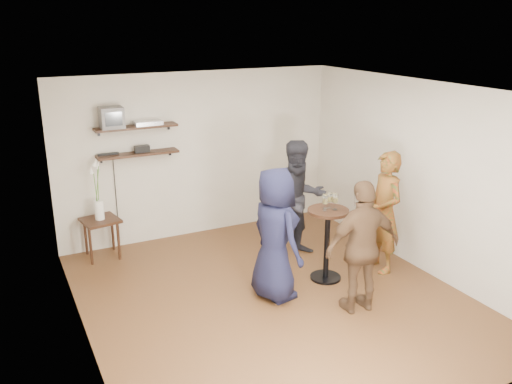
% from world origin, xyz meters
% --- Properties ---
extents(room, '(4.58, 5.08, 2.68)m').
position_xyz_m(room, '(0.00, 0.00, 1.30)').
color(room, '#4F3219').
rests_on(room, ground).
extents(shelf_upper, '(1.20, 0.25, 0.04)m').
position_xyz_m(shelf_upper, '(-1.00, 2.38, 1.85)').
color(shelf_upper, black).
rests_on(shelf_upper, room).
extents(shelf_lower, '(1.20, 0.25, 0.04)m').
position_xyz_m(shelf_lower, '(-1.00, 2.38, 1.45)').
color(shelf_lower, black).
rests_on(shelf_lower, room).
extents(crt_monitor, '(0.32, 0.30, 0.30)m').
position_xyz_m(crt_monitor, '(-1.34, 2.38, 2.02)').
color(crt_monitor, '#59595B').
rests_on(crt_monitor, shelf_upper).
extents(dvd_deck, '(0.40, 0.24, 0.06)m').
position_xyz_m(dvd_deck, '(-0.82, 2.38, 1.90)').
color(dvd_deck, silver).
rests_on(dvd_deck, shelf_upper).
extents(radio, '(0.22, 0.10, 0.10)m').
position_xyz_m(radio, '(-0.94, 2.38, 1.52)').
color(radio, black).
rests_on(radio, shelf_lower).
extents(power_strip, '(0.30, 0.05, 0.03)m').
position_xyz_m(power_strip, '(-1.42, 2.42, 1.48)').
color(power_strip, black).
rests_on(power_strip, shelf_lower).
extents(side_table, '(0.57, 0.57, 0.59)m').
position_xyz_m(side_table, '(-1.66, 2.20, 0.49)').
color(side_table, black).
rests_on(side_table, room).
extents(vase_lilies, '(0.19, 0.19, 0.92)m').
position_xyz_m(vase_lilies, '(-1.66, 2.20, 0.88)').
color(vase_lilies, white).
rests_on(vase_lilies, side_table).
extents(drinks_table, '(0.54, 0.54, 0.99)m').
position_xyz_m(drinks_table, '(0.89, 0.15, 0.63)').
color(drinks_table, black).
rests_on(drinks_table, room).
extents(wine_glass_fl, '(0.07, 0.07, 0.22)m').
position_xyz_m(wine_glass_fl, '(0.82, 0.13, 1.14)').
color(wine_glass_fl, silver).
rests_on(wine_glass_fl, drinks_table).
extents(wine_glass_fr, '(0.07, 0.07, 0.22)m').
position_xyz_m(wine_glass_fr, '(0.96, 0.11, 1.13)').
color(wine_glass_fr, silver).
rests_on(wine_glass_fr, drinks_table).
extents(wine_glass_bl, '(0.06, 0.06, 0.19)m').
position_xyz_m(wine_glass_bl, '(0.87, 0.21, 1.12)').
color(wine_glass_bl, silver).
rests_on(wine_glass_bl, drinks_table).
extents(wine_glass_br, '(0.07, 0.07, 0.21)m').
position_xyz_m(wine_glass_br, '(0.92, 0.18, 1.13)').
color(wine_glass_br, silver).
rests_on(wine_glass_br, drinks_table).
extents(person_plaid, '(0.47, 0.66, 1.69)m').
position_xyz_m(person_plaid, '(1.74, 0.06, 0.84)').
color(person_plaid, red).
rests_on(person_plaid, room).
extents(person_dark, '(0.89, 0.72, 1.73)m').
position_xyz_m(person_dark, '(0.96, 1.01, 0.86)').
color(person_dark, black).
rests_on(person_dark, room).
extents(person_navy, '(0.65, 0.89, 1.68)m').
position_xyz_m(person_navy, '(0.04, 0.03, 0.84)').
color(person_navy, black).
rests_on(person_navy, room).
extents(person_brown, '(0.98, 0.49, 1.62)m').
position_xyz_m(person_brown, '(0.80, -0.70, 0.81)').
color(person_brown, '#4F3522').
rests_on(person_brown, room).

